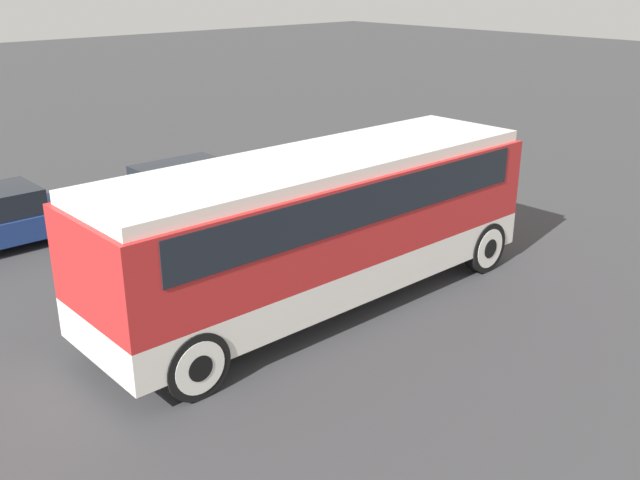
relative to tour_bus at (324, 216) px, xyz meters
name	(u,v)px	position (x,y,z in m)	size (l,w,h in m)	color
ground_plane	(320,304)	(-0.10, 0.00, -1.80)	(120.00, 120.00, 0.00)	#38383A
tour_bus	(324,216)	(0.00, 0.00, 0.00)	(9.31, 2.62, 2.98)	silver
parked_car_near	(188,190)	(0.97, 6.39, -1.11)	(4.47, 1.96, 1.41)	#7A6B5B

